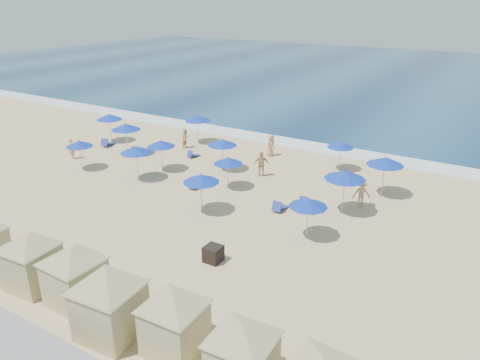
% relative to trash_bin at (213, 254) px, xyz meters
% --- Properties ---
extents(ground, '(160.00, 160.00, 0.00)m').
position_rel_trash_bin_xyz_m(ground, '(-5.48, 3.65, -0.40)').
color(ground, '#CDB282').
rests_on(ground, ground).
extents(ocean, '(160.00, 80.00, 0.06)m').
position_rel_trash_bin_xyz_m(ocean, '(-5.48, 58.65, -0.37)').
color(ocean, navy).
rests_on(ocean, ground).
extents(surf_line, '(160.00, 2.50, 0.08)m').
position_rel_trash_bin_xyz_m(surf_line, '(-5.48, 19.15, -0.36)').
color(surf_line, white).
rests_on(surf_line, ground).
extents(trash_bin, '(0.80, 0.80, 0.79)m').
position_rel_trash_bin_xyz_m(trash_bin, '(0.00, 0.00, 0.00)').
color(trash_bin, black).
rests_on(trash_bin, ground).
extents(cabana_1, '(4.25, 4.25, 2.67)m').
position_rel_trash_bin_xyz_m(cabana_1, '(-5.55, -5.77, 1.13)').
color(cabana_1, '#C1B484').
rests_on(cabana_1, ground).
extents(cabana_2, '(4.32, 4.32, 2.71)m').
position_rel_trash_bin_xyz_m(cabana_2, '(-2.98, -5.60, 1.16)').
color(cabana_2, '#C1B484').
rests_on(cabana_2, ground).
extents(cabana_3, '(4.56, 4.56, 2.87)m').
position_rel_trash_bin_xyz_m(cabana_3, '(-0.31, -6.26, 1.25)').
color(cabana_3, '#C1B484').
rests_on(cabana_3, ground).
extents(cabana_4, '(4.13, 4.13, 2.59)m').
position_rel_trash_bin_xyz_m(cabana_4, '(2.26, -5.67, 1.09)').
color(cabana_4, '#C1B484').
rests_on(cabana_4, ground).
extents(cabana_5, '(4.11, 4.11, 2.58)m').
position_rel_trash_bin_xyz_m(cabana_5, '(5.16, -5.80, 1.08)').
color(cabana_5, '#C1B484').
rests_on(cabana_5, ground).
extents(umbrella_0, '(2.22, 2.22, 2.52)m').
position_rel_trash_bin_xyz_m(umbrella_0, '(-18.64, 11.50, 1.79)').
color(umbrella_0, '#A5A8AD').
rests_on(umbrella_0, ground).
extents(umbrella_1, '(1.97, 1.97, 2.24)m').
position_rel_trash_bin_xyz_m(umbrella_1, '(-15.39, 5.45, 1.55)').
color(umbrella_1, '#A5A8AD').
rests_on(umbrella_1, ground).
extents(umbrella_2, '(2.32, 2.32, 2.64)m').
position_rel_trash_bin_xyz_m(umbrella_2, '(-14.91, 9.67, 1.89)').
color(umbrella_2, '#A5A8AD').
rests_on(umbrella_2, ground).
extents(umbrella_3, '(2.19, 2.19, 2.50)m').
position_rel_trash_bin_xyz_m(umbrella_3, '(-10.46, 6.08, 1.77)').
color(umbrella_3, '#A5A8AD').
rests_on(umbrella_3, ground).
extents(umbrella_4, '(2.21, 2.21, 2.52)m').
position_rel_trash_bin_xyz_m(umbrella_4, '(-11.98, 15.15, 1.79)').
color(umbrella_4, '#A5A8AD').
rests_on(umbrella_4, ground).
extents(umbrella_5, '(2.07, 2.07, 2.35)m').
position_rel_trash_bin_xyz_m(umbrella_5, '(-10.21, 8.32, 1.64)').
color(umbrella_5, '#A5A8AD').
rests_on(umbrella_5, ground).
extents(umbrella_6, '(2.16, 2.16, 2.46)m').
position_rel_trash_bin_xyz_m(umbrella_6, '(-3.66, 4.15, 1.73)').
color(umbrella_6, '#A5A8AD').
rests_on(umbrella_6, ground).
extents(umbrella_7, '(2.14, 2.14, 2.43)m').
position_rel_trash_bin_xyz_m(umbrella_7, '(-6.50, 10.66, 1.71)').
color(umbrella_7, '#A5A8AD').
rests_on(umbrella_7, ground).
extents(umbrella_8, '(1.94, 1.94, 2.21)m').
position_rel_trash_bin_xyz_m(umbrella_8, '(-4.32, 8.03, 1.52)').
color(umbrella_8, '#A5A8AD').
rests_on(umbrella_8, ground).
extents(umbrella_9, '(1.96, 1.96, 2.23)m').
position_rel_trash_bin_xyz_m(umbrella_9, '(0.69, 15.11, 1.53)').
color(umbrella_9, '#A5A8AD').
rests_on(umbrella_9, ground).
extents(umbrella_10, '(2.41, 2.41, 2.75)m').
position_rel_trash_bin_xyz_m(umbrella_10, '(3.41, 8.38, 1.99)').
color(umbrella_10, '#A5A8AD').
rests_on(umbrella_10, ground).
extents(umbrella_11, '(2.04, 2.04, 2.33)m').
position_rel_trash_bin_xyz_m(umbrella_11, '(2.86, 4.50, 1.62)').
color(umbrella_11, '#A5A8AD').
rests_on(umbrella_11, ground).
extents(umbrella_12, '(2.34, 2.34, 2.67)m').
position_rel_trash_bin_xyz_m(umbrella_12, '(4.67, 12.11, 1.92)').
color(umbrella_12, '#A5A8AD').
rests_on(umbrella_12, ground).
extents(beach_chair_0, '(0.90, 1.48, 0.76)m').
position_rel_trash_bin_xyz_m(beach_chair_0, '(-17.98, 10.36, -0.13)').
color(beach_chair_0, navy).
rests_on(beach_chair_0, ground).
extents(beach_chair_1, '(0.89, 1.22, 0.61)m').
position_rel_trash_bin_xyz_m(beach_chair_1, '(-14.54, 10.24, -0.18)').
color(beach_chair_1, navy).
rests_on(beach_chair_1, ground).
extents(beach_chair_2, '(0.73, 1.20, 0.62)m').
position_rel_trash_bin_xyz_m(beach_chair_2, '(-10.09, 11.82, -0.18)').
color(beach_chair_2, navy).
rests_on(beach_chair_2, ground).
extents(beach_chair_3, '(0.66, 1.34, 0.72)m').
position_rel_trash_bin_xyz_m(beach_chair_3, '(-6.17, 6.88, -0.15)').
color(beach_chair_3, navy).
rests_on(beach_chair_3, ground).
extents(beach_chair_4, '(0.59, 1.29, 0.70)m').
position_rel_trash_bin_xyz_m(beach_chair_4, '(0.15, 6.69, -0.15)').
color(beach_chair_4, navy).
rests_on(beach_chair_4, ground).
extents(beach_chair_5, '(0.64, 1.24, 0.66)m').
position_rel_trash_bin_xyz_m(beach_chair_5, '(1.10, 8.24, -0.17)').
color(beach_chair_5, navy).
rests_on(beach_chair_5, ground).
extents(beachgoer_0, '(0.68, 0.52, 1.66)m').
position_rel_trash_bin_xyz_m(beachgoer_0, '(-17.84, 6.67, 0.43)').
color(beachgoer_0, tan).
rests_on(beachgoer_0, ground).
extents(beachgoer_1, '(0.67, 0.83, 1.62)m').
position_rel_trash_bin_xyz_m(beachgoer_1, '(-12.01, 13.48, 0.41)').
color(beachgoer_1, tan).
rests_on(beachgoer_1, ground).
extents(beachgoer_2, '(1.13, 0.93, 1.80)m').
position_rel_trash_bin_xyz_m(beachgoer_2, '(-3.52, 11.07, 0.50)').
color(beachgoer_2, tan).
rests_on(beachgoer_2, ground).
extents(beachgoer_3, '(1.26, 1.11, 1.69)m').
position_rel_trash_bin_xyz_m(beachgoer_3, '(4.08, 9.71, 0.45)').
color(beachgoer_3, tan).
rests_on(beachgoer_3, ground).
extents(beachgoer_4, '(0.68, 0.93, 1.75)m').
position_rel_trash_bin_xyz_m(beachgoer_4, '(-5.05, 15.33, 0.48)').
color(beachgoer_4, tan).
rests_on(beachgoer_4, ground).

